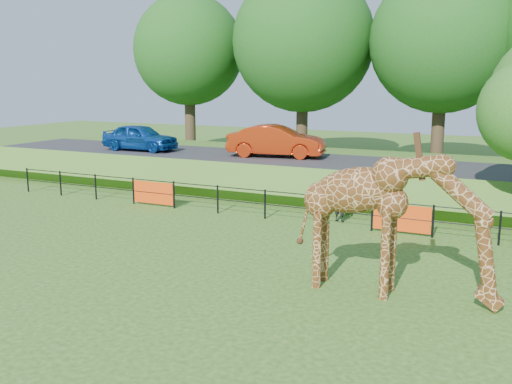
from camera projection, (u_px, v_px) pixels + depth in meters
ground at (198, 302)px, 13.18m from camera, size 90.00×90.00×0.00m
giraffe at (396, 225)px, 13.25m from camera, size 4.86×0.95×3.46m
perimeter_fence at (316, 209)px, 20.14m from camera, size 28.07×0.10×1.10m
embankment at (371, 175)px, 26.75m from camera, size 40.00×9.00×1.30m
road at (363, 165)px, 25.29m from camera, size 40.00×5.00×0.12m
car_blue at (140, 137)px, 29.72m from camera, size 4.08×1.68×1.39m
car_red at (276, 141)px, 27.24m from camera, size 4.82×2.38×1.52m
visitor at (340, 202)px, 20.52m from camera, size 0.63×0.51×1.49m
bg_tree_line at (441, 39)px, 30.43m from camera, size 37.30×8.80×11.82m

